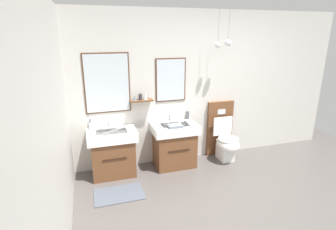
{
  "coord_description": "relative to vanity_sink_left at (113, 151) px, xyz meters",
  "views": [
    {
      "loc": [
        -2.02,
        -2.09,
        2.15
      ],
      "look_at": [
        -0.86,
        1.62,
        0.95
      ],
      "focal_mm": 28.43,
      "sensor_mm": 36.0,
      "label": 1
    }
  ],
  "objects": [
    {
      "name": "ground_plane",
      "position": [
        1.72,
        -1.77,
        -0.44
      ],
      "size": [
        6.09,
        5.42,
        0.1
      ],
      "primitive_type": "cube",
      "color": "#4C4744",
      "rests_on": "ground"
    },
    {
      "name": "wall_back",
      "position": [
        1.69,
        0.27,
        0.88
      ],
      "size": [
        4.89,
        0.41,
        2.52
      ],
      "color": "beige",
      "rests_on": "ground"
    },
    {
      "name": "wall_left",
      "position": [
        -0.67,
        -1.77,
        0.87
      ],
      "size": [
        0.12,
        4.22,
        2.52
      ],
      "primitive_type": "cube",
      "color": "beige",
      "rests_on": "ground"
    },
    {
      "name": "bath_mat",
      "position": [
        -0.0,
        -0.6,
        -0.38
      ],
      "size": [
        0.68,
        0.44,
        0.01
      ],
      "primitive_type": "cube",
      "color": "#474C56",
      "rests_on": "ground"
    },
    {
      "name": "vanity_sink_left",
      "position": [
        0.0,
        0.0,
        0.0
      ],
      "size": [
        0.74,
        0.51,
        0.73
      ],
      "color": "brown",
      "rests_on": "ground"
    },
    {
      "name": "tap_on_left_sink",
      "position": [
        -0.0,
        0.19,
        0.42
      ],
      "size": [
        0.03,
        0.13,
        0.11
      ],
      "color": "silver",
      "rests_on": "vanity_sink_left"
    },
    {
      "name": "vanity_sink_right",
      "position": [
        1.01,
        0.0,
        0.0
      ],
      "size": [
        0.74,
        0.51,
        0.73
      ],
      "color": "brown",
      "rests_on": "ground"
    },
    {
      "name": "tap_on_right_sink",
      "position": [
        1.01,
        0.19,
        0.42
      ],
      "size": [
        0.03,
        0.13,
        0.11
      ],
      "color": "silver",
      "rests_on": "vanity_sink_right"
    },
    {
      "name": "toilet",
      "position": [
        1.94,
        0.01,
        -0.01
      ],
      "size": [
        0.48,
        0.62,
        1.0
      ],
      "color": "brown",
      "rests_on": "ground"
    },
    {
      "name": "toothbrush_cup",
      "position": [
        -0.29,
        0.17,
        0.4
      ],
      "size": [
        0.07,
        0.07,
        0.2
      ],
      "color": "silver",
      "rests_on": "vanity_sink_left"
    },
    {
      "name": "soap_dispenser",
      "position": [
        1.31,
        0.18,
        0.42
      ],
      "size": [
        0.06,
        0.06,
        0.18
      ],
      "color": "#4C4C51",
      "rests_on": "vanity_sink_right"
    },
    {
      "name": "folded_hand_towel",
      "position": [
        0.97,
        -0.15,
        0.37
      ],
      "size": [
        0.22,
        0.16,
        0.04
      ],
      "primitive_type": "cube",
      "color": "gray",
      "rests_on": "vanity_sink_right"
    }
  ]
}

